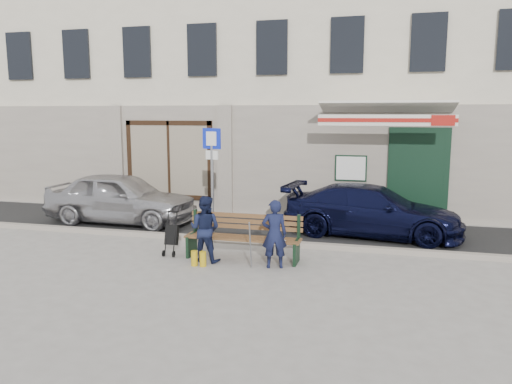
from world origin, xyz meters
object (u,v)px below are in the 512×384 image
(bench, at_px, (241,237))
(woman, at_px, (205,229))
(car_navy, at_px, (372,211))
(parking_sign, at_px, (212,165))
(stroller, at_px, (172,236))
(car_silver, at_px, (121,198))
(man, at_px, (274,234))

(bench, height_order, woman, woman)
(car_navy, xyz_separation_m, woman, (-3.21, -3.04, 0.05))
(parking_sign, xyz_separation_m, woman, (0.53, -1.95, -1.08))
(parking_sign, distance_m, stroller, 2.18)
(car_silver, xyz_separation_m, stroller, (2.60, -2.50, -0.29))
(man, relative_size, stroller, 1.46)
(woman, height_order, stroller, woman)
(car_navy, height_order, stroller, car_navy)
(car_silver, height_order, man, car_silver)
(car_silver, height_order, woman, car_silver)
(car_navy, distance_m, bench, 3.73)
(bench, height_order, man, man)
(parking_sign, height_order, bench, parking_sign)
(bench, bearing_deg, parking_sign, 125.89)
(car_silver, height_order, car_navy, car_silver)
(car_silver, xyz_separation_m, woman, (3.45, -2.76, -0.03))
(bench, bearing_deg, man, -26.22)
(parking_sign, height_order, stroller, parking_sign)
(car_silver, xyz_separation_m, car_navy, (6.66, 0.27, -0.08))
(car_navy, xyz_separation_m, bench, (-2.55, -2.72, -0.16))
(car_silver, height_order, stroller, car_silver)
(car_navy, relative_size, woman, 3.19)
(car_silver, distance_m, bench, 4.79)
(bench, xyz_separation_m, man, (0.80, -0.39, 0.21))
(parking_sign, relative_size, man, 1.95)
(parking_sign, distance_m, man, 3.03)
(car_silver, bearing_deg, parking_sign, -104.09)
(car_silver, bearing_deg, car_navy, -86.20)
(man, bearing_deg, car_navy, -135.86)
(car_silver, relative_size, man, 3.06)
(car_silver, distance_m, car_navy, 6.67)
(bench, relative_size, woman, 1.79)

